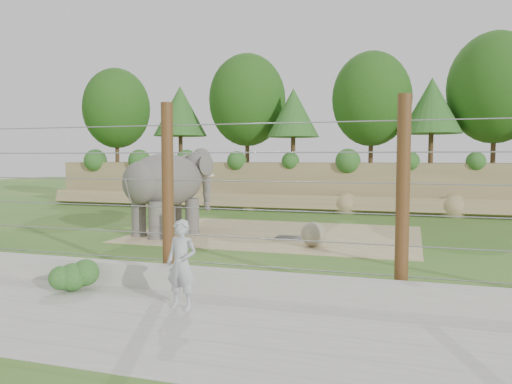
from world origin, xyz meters
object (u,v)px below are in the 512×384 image
(barrier_fence, at_px, (168,194))
(zookeeper, at_px, (182,264))
(elephant, at_px, (166,193))
(stone_ball, at_px, (313,234))

(barrier_fence, height_order, zookeeper, barrier_fence)
(elephant, xyz_separation_m, stone_ball, (5.53, -0.80, -1.12))
(barrier_fence, xyz_separation_m, zookeeper, (1.16, -1.71, -1.16))
(barrier_fence, bearing_deg, zookeeper, -55.93)
(stone_ball, xyz_separation_m, barrier_fence, (-2.26, -5.29, 1.59))
(stone_ball, xyz_separation_m, zookeeper, (-1.10, -7.00, 0.43))
(stone_ball, relative_size, zookeeper, 0.47)
(elephant, height_order, zookeeper, elephant)
(elephant, relative_size, stone_ball, 4.86)
(stone_ball, bearing_deg, barrier_fence, -113.12)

